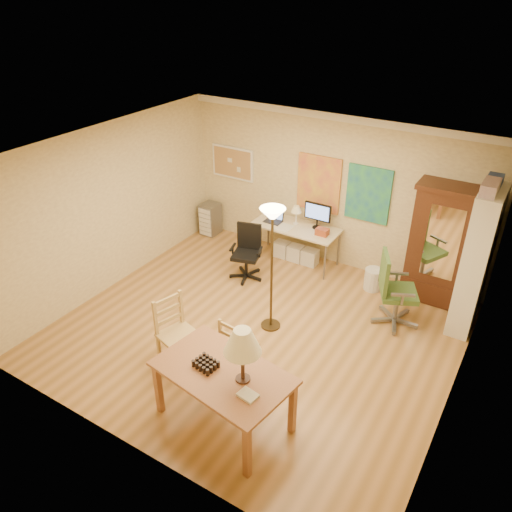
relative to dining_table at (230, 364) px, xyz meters
The scene contains 16 objects.
floor 1.99m from the dining_table, 111.95° to the left, with size 5.50×5.50×0.00m, color olive.
crown_molding 4.50m from the dining_table, 99.17° to the left, with size 5.50×0.08×0.12m, color white.
corkboard 4.96m from the dining_table, 123.40° to the left, with size 0.90×0.04×0.62m, color tan.
art_panel_left 4.25m from the dining_table, 102.50° to the left, with size 0.80×0.04×1.00m, color yellow.
art_panel_right 4.15m from the dining_table, 90.17° to the left, with size 0.75×0.04×0.95m, color #216887.
dining_table is the anchor object (origin of this frame).
ladder_chair_back 1.04m from the dining_table, 118.63° to the left, with size 0.43×0.41×0.85m.
ladder_chair_left 1.39m from the dining_table, 157.05° to the left, with size 0.56×0.57×1.01m.
torchiere_lamp 2.03m from the dining_table, 106.30° to the left, with size 0.35×0.35×1.94m.
computer_desk 3.99m from the dining_table, 106.40° to the left, with size 1.56×0.68×1.18m.
office_chair_black 3.34m from the dining_table, 119.34° to the left, with size 0.59×0.59×0.96m.
office_chair_green 3.12m from the dining_table, 71.47° to the left, with size 0.72×0.72×1.16m.
drawer_cart 5.01m from the dining_table, 128.91° to the left, with size 0.32×0.38×0.64m.
armoire 4.11m from the dining_table, 70.80° to the left, with size 1.06×0.51×1.96m.
bookshelf 3.93m from the dining_table, 61.28° to the left, with size 0.33×0.87×2.17m.
wastebin 3.73m from the dining_table, 83.70° to the left, with size 0.30×0.30×0.37m, color silver.
Camera 1 is at (3.08, -5.02, 4.66)m, focal length 35.00 mm.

